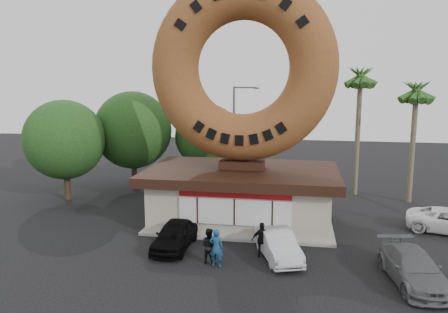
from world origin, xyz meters
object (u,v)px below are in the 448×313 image
Objects in this scene: donut_shop at (242,194)px; car_silver at (278,245)px; car_black at (175,235)px; person_center at (209,246)px; giant_donut at (243,68)px; person_right at (262,240)px; street_lamp at (236,130)px; car_grey at (413,268)px; person_left at (216,248)px.

donut_shop is 2.76× the size of car_silver.
car_silver is at bearing -2.72° from car_black.
person_center is 0.41× the size of car_black.
giant_donut is at bearing 90.00° from donut_shop.
giant_donut reaches higher than donut_shop.
person_center reaches higher than car_silver.
giant_donut is at bearing 60.57° from car_black.
person_right reaches higher than car_silver.
giant_donut is 2.61× the size of car_black.
car_silver is (2.42, -5.06, -1.10)m from donut_shop.
street_lamp is 1.71× the size of car_grey.
person_center is (-0.43, 0.34, -0.05)m from person_left.
donut_shop reaches higher than person_center.
giant_donut is 1.33× the size of street_lamp.
person_right is at bearing -71.94° from giant_donut.
person_right is 0.42× the size of car_black.
car_silver is at bearing -64.46° from donut_shop.
giant_donut is 6.22× the size of person_right.
giant_donut is at bearing -84.01° from person_right.
person_center is 0.98× the size of person_right.
donut_shop is 5.55m from car_black.
person_left is 0.44× the size of car_black.
person_center is 8.89m from car_grey.
giant_donut is 2.27× the size of car_grey.
car_silver is at bearing -146.33° from person_left.
person_right is at bearing -137.42° from person_left.
street_lamp is 16.12m from car_silver.
person_left reaches higher than car_black.
street_lamp is 16.64m from person_center.
person_left is at bearing -170.98° from car_silver.
person_left reaches higher than person_right.
street_lamp reaches higher than car_black.
giant_donut is 9.83m from person_right.
person_right is (1.96, 1.49, -0.04)m from person_left.
donut_shop is at bearing 96.24° from car_silver.
street_lamp reaches higher than donut_shop.
street_lamp is 19.88m from car_grey.
car_black is (-4.46, 0.37, -0.16)m from person_right.
car_grey is at bearing -59.24° from street_lamp.
giant_donut is 10.38m from person_center.
car_silver is at bearing -64.53° from giant_donut.
car_grey is at bearing -9.28° from car_black.
car_grey is at bearing -39.73° from donut_shop.
car_black is (-2.07, 1.52, -0.15)m from person_center.
car_black is at bearing -121.04° from donut_shop.
car_black is 1.01× the size of car_silver.
person_center reaches higher than car_black.
car_grey is at bearing -176.19° from person_left.
car_silver is 5.96m from car_grey.
street_lamp is 4.47× the size of person_left.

